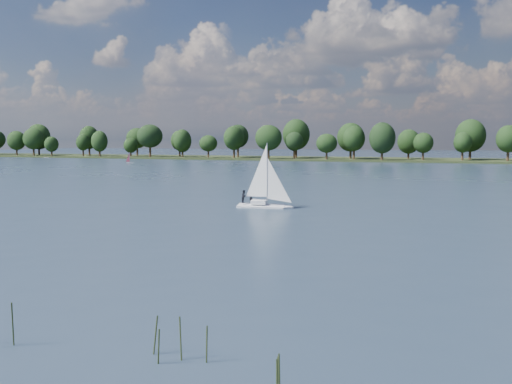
# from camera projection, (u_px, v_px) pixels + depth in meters

# --- Properties ---
(ground) EXTENTS (700.00, 700.00, 0.00)m
(ground) POSITION_uv_depth(u_px,v_px,m) (392.00, 179.00, 125.41)
(ground) COLOR #233342
(ground) RESTS_ON ground
(far_shore) EXTENTS (660.00, 40.00, 1.50)m
(far_shore) POSITION_uv_depth(u_px,v_px,m) (425.00, 161.00, 230.20)
(far_shore) COLOR black
(far_shore) RESTS_ON ground
(sailboat) EXTENTS (6.70, 2.49, 8.62)m
(sailboat) POSITION_uv_depth(u_px,v_px,m) (262.00, 189.00, 72.25)
(sailboat) COLOR silver
(sailboat) RESTS_ON ground
(dinghy_pink) EXTENTS (2.76, 2.36, 4.22)m
(dinghy_pink) POSITION_uv_depth(u_px,v_px,m) (130.00, 160.00, 208.79)
(dinghy_pink) COLOR white
(dinghy_pink) RESTS_ON ground
(pontoon) EXTENTS (4.34, 2.83, 0.50)m
(pontoon) POSITION_uv_depth(u_px,v_px,m) (47.00, 158.00, 270.49)
(pontoon) COLOR slate
(pontoon) RESTS_ON ground
(treeline) EXTENTS (562.60, 73.72, 18.70)m
(treeline) POSITION_uv_depth(u_px,v_px,m) (380.00, 141.00, 231.81)
(treeline) COLOR black
(treeline) RESTS_ON ground
(reeds) EXTENTS (60.03, 7.67, 2.07)m
(reeds) POSITION_uv_depth(u_px,v_px,m) (49.00, 332.00, 23.22)
(reeds) COLOR #283316
(reeds) RESTS_ON ground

